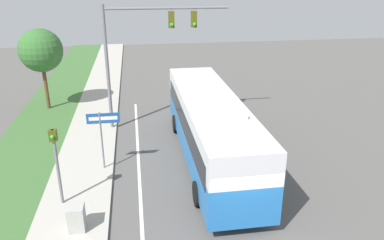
{
  "coord_description": "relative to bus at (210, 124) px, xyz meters",
  "views": [
    {
      "loc": [
        -3.56,
        -10.74,
        8.65
      ],
      "look_at": [
        -0.8,
        6.7,
        1.79
      ],
      "focal_mm": 35.0,
      "sensor_mm": 36.0,
      "label": 1
    }
  ],
  "objects": [
    {
      "name": "utility_cabinet",
      "position": [
        -5.79,
        -4.81,
        -1.35
      ],
      "size": [
        0.57,
        0.62,
        0.95
      ],
      "color": "#A8A8A3",
      "rests_on": "sidewalk"
    },
    {
      "name": "pedestrian_signal",
      "position": [
        -6.61,
        -2.97,
        0.28
      ],
      "size": [
        0.28,
        0.34,
        3.29
      ],
      "color": "slate",
      "rests_on": "ground_plane"
    },
    {
      "name": "street_sign",
      "position": [
        -5.04,
        -0.23,
        0.16
      ],
      "size": [
        1.49,
        0.08,
        2.91
      ],
      "color": "slate",
      "rests_on": "ground_plane"
    },
    {
      "name": "ground_plane",
      "position": [
        0.09,
        -5.68,
        -1.94
      ],
      "size": [
        80.0,
        80.0,
        0.0
      ],
      "primitive_type": "plane",
      "color": "#565451"
    },
    {
      "name": "bus",
      "position": [
        0.0,
        0.0,
        0.0
      ],
      "size": [
        2.78,
        12.27,
        3.5
      ],
      "color": "#236BB7",
      "rests_on": "ground_plane"
    },
    {
      "name": "signal_gantry",
      "position": [
        -2.92,
        4.91,
        3.21
      ],
      "size": [
        7.04,
        0.41,
        7.2
      ],
      "color": "slate",
      "rests_on": "ground_plane"
    },
    {
      "name": "roadside_tree",
      "position": [
        -9.41,
        9.14,
        2.11
      ],
      "size": [
        2.83,
        2.83,
        5.39
      ],
      "color": "brown",
      "rests_on": "grass_verge"
    }
  ]
}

